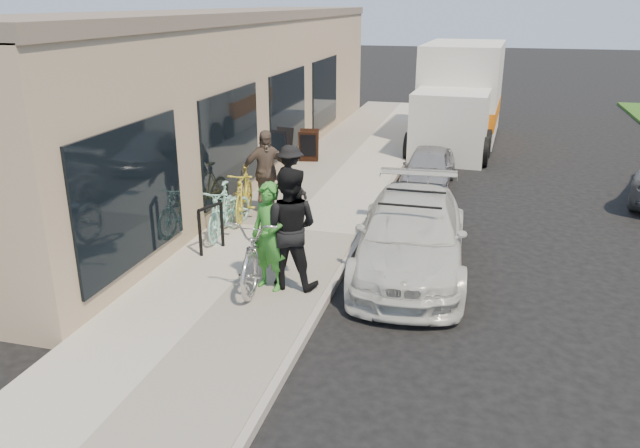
# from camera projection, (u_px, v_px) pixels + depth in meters

# --- Properties ---
(ground) EXTENTS (120.00, 120.00, 0.00)m
(ground) POSITION_uv_depth(u_px,v_px,m) (349.00, 315.00, 9.37)
(ground) COLOR black
(ground) RESTS_ON ground
(sidewalk) EXTENTS (3.00, 34.00, 0.15)m
(sidewalk) POSITION_uv_depth(u_px,v_px,m) (284.00, 231.00, 12.56)
(sidewalk) COLOR #AEA99D
(sidewalk) RESTS_ON ground
(curb) EXTENTS (0.12, 34.00, 0.13)m
(curb) POSITION_uv_depth(u_px,v_px,m) (360.00, 239.00, 12.19)
(curb) COLOR #9C958F
(curb) RESTS_ON ground
(storefront) EXTENTS (3.60, 20.00, 4.22)m
(storefront) POSITION_uv_depth(u_px,v_px,m) (227.00, 91.00, 17.19)
(storefront) COLOR tan
(storefront) RESTS_ON ground
(bike_rack) EXTENTS (0.25, 0.59, 0.88)m
(bike_rack) POSITION_uv_depth(u_px,v_px,m) (211.00, 223.00, 11.21)
(bike_rack) COLOR black
(bike_rack) RESTS_ON sidewalk
(sandwich_board) EXTENTS (0.63, 0.63, 0.88)m
(sandwich_board) POSITION_uv_depth(u_px,v_px,m) (309.00, 146.00, 17.61)
(sandwich_board) COLOR black
(sandwich_board) RESTS_ON sidewalk
(sedan_white) EXTENTS (2.13, 4.61, 1.34)m
(sedan_white) POSITION_uv_depth(u_px,v_px,m) (411.00, 235.00, 10.73)
(sedan_white) COLOR silver
(sedan_white) RESTS_ON ground
(sedan_silver) EXTENTS (1.26, 2.99, 1.01)m
(sedan_silver) POSITION_uv_depth(u_px,v_px,m) (429.00, 167.00, 15.68)
(sedan_silver) COLOR #96969B
(sedan_silver) RESTS_ON ground
(moving_truck) EXTENTS (2.71, 6.55, 3.17)m
(moving_truck) POSITION_uv_depth(u_px,v_px,m) (459.00, 100.00, 20.41)
(moving_truck) COLOR silver
(moving_truck) RESTS_ON ground
(tandem_bike) EXTENTS (0.95, 2.30, 1.18)m
(tandem_bike) POSITION_uv_depth(u_px,v_px,m) (264.00, 246.00, 10.02)
(tandem_bike) COLOR #B8B8BB
(tandem_bike) RESTS_ON sidewalk
(woman_rider) EXTENTS (0.72, 0.58, 1.72)m
(woman_rider) POSITION_uv_depth(u_px,v_px,m) (269.00, 237.00, 9.65)
(woman_rider) COLOR #34882D
(woman_rider) RESTS_ON sidewalk
(man_standing) EXTENTS (0.95, 0.74, 1.95)m
(man_standing) POSITION_uv_depth(u_px,v_px,m) (289.00, 228.00, 9.69)
(man_standing) COLOR black
(man_standing) RESTS_ON sidewalk
(cruiser_bike_a) EXTENTS (0.65, 1.71, 1.00)m
(cruiser_bike_a) POSITION_uv_depth(u_px,v_px,m) (222.00, 210.00, 12.00)
(cruiser_bike_a) COLOR #95DED1
(cruiser_bike_a) RESTS_ON sidewalk
(cruiser_bike_b) EXTENTS (0.75, 1.58, 0.80)m
(cruiser_bike_b) POSITION_uv_depth(u_px,v_px,m) (230.00, 209.00, 12.37)
(cruiser_bike_b) COLOR #95DED1
(cruiser_bike_b) RESTS_ON sidewalk
(cruiser_bike_c) EXTENTS (0.84, 1.85, 1.07)m
(cruiser_bike_c) POSITION_uv_depth(u_px,v_px,m) (244.00, 193.00, 12.96)
(cruiser_bike_c) COLOR gold
(cruiser_bike_c) RESTS_ON sidewalk
(bystander_a) EXTENTS (1.13, 1.05, 1.53)m
(bystander_a) POSITION_uv_depth(u_px,v_px,m) (290.00, 182.00, 12.94)
(bystander_a) COLOR black
(bystander_a) RESTS_ON sidewalk
(bystander_b) EXTENTS (1.13, 0.93, 1.80)m
(bystander_b) POSITION_uv_depth(u_px,v_px,m) (265.00, 172.00, 13.14)
(bystander_b) COLOR brown
(bystander_b) RESTS_ON sidewalk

